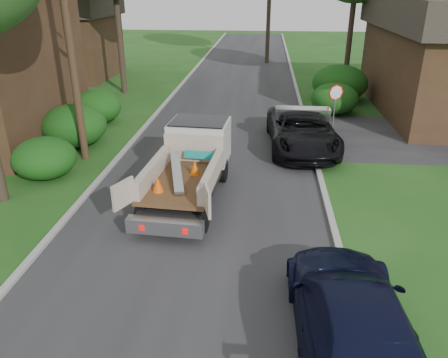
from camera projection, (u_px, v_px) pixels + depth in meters
name	position (u px, v px, depth m)	size (l,w,h in m)	color
ground	(197.00, 224.00, 13.34)	(120.00, 120.00, 0.00)	#1D4C15
road	(226.00, 126.00, 22.42)	(8.00, 90.00, 0.02)	#28282B
curb_left	(148.00, 123.00, 22.75)	(0.20, 90.00, 0.12)	#9E9E99
curb_right	(307.00, 127.00, 22.06)	(0.20, 90.00, 0.12)	#9E9E99
stop_sign	(335.00, 99.00, 20.35)	(0.71, 0.32, 2.48)	slate
utility_pole	(68.00, 29.00, 16.21)	(2.42, 1.25, 10.00)	#382619
house_left_far	(64.00, 36.00, 33.22)	(7.56, 7.56, 6.00)	#3D2719
hedge_left_a	(45.00, 158.00, 16.28)	(2.34, 2.34, 1.53)	#0F3E0E
hedge_left_b	(74.00, 126.00, 19.42)	(2.86, 2.86, 1.87)	#0F3E0E
hedge_left_c	(96.00, 107.00, 22.65)	(2.60, 2.60, 1.70)	#0F3E0E
hedge_right_a	(334.00, 99.00, 24.31)	(2.60, 2.60, 1.70)	#0F3E0E
hedge_right_b	(340.00, 83.00, 26.87)	(3.38, 3.38, 2.21)	#0F3E0E
flatbed_truck	(193.00, 157.00, 15.14)	(2.80, 5.98, 2.21)	black
black_pickup	(302.00, 130.00, 19.14)	(2.80, 6.06, 1.69)	black
navy_suv	(353.00, 319.00, 8.41)	(2.24, 5.51, 1.60)	black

